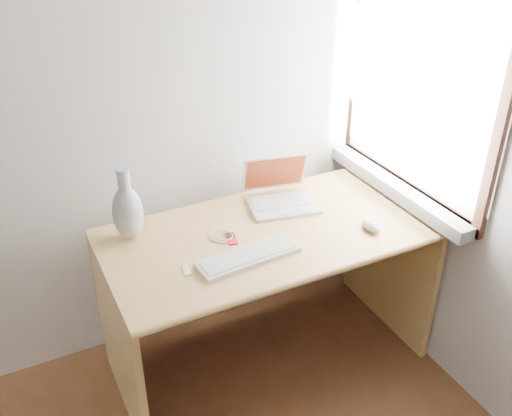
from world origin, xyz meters
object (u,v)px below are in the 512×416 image
desk (260,261)px  laptop (279,194)px  external_keyboard (249,256)px  vase (128,211)px

desk → laptop: 0.32m
external_keyboard → vase: vase is taller
laptop → vase: 0.69m
desk → external_keyboard: external_keyboard is taller
desk → laptop: (0.15, 0.10, 0.26)m
external_keyboard → vase: size_ratio=1.34×
desk → laptop: laptop is taller
laptop → desk: bearing=-133.4°
desk → vase: size_ratio=4.40×
external_keyboard → desk: bearing=49.5°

